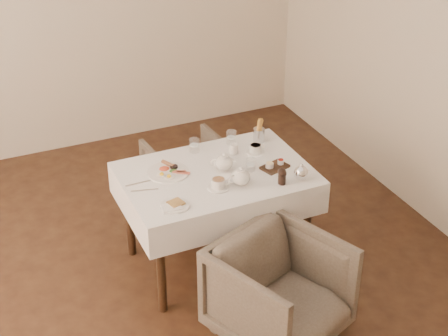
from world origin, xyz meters
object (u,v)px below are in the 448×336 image
object	(u,v)px
table	(216,187)
teapot_centre	(224,161)
armchair_far	(190,174)
armchair_near	(280,292)
breakfast_plate	(168,172)

from	to	relation	value
table	teapot_centre	xyz separation A→B (m)	(0.06, 0.01, 0.18)
armchair_far	armchair_near	bearing A→B (deg)	83.04
breakfast_plate	teapot_centre	bearing A→B (deg)	-18.14
armchair_far	table	bearing A→B (deg)	76.92
armchair_far	teapot_centre	size ratio (longest dim) A/B	3.74
armchair_far	breakfast_plate	size ratio (longest dim) A/B	2.18
breakfast_plate	table	bearing A→B (deg)	-23.88
armchair_near	breakfast_plate	world-z (taller)	breakfast_plate
table	breakfast_plate	xyz separation A→B (m)	(-0.30, 0.13, 0.13)
breakfast_plate	teapot_centre	world-z (taller)	teapot_centre
teapot_centre	armchair_far	bearing A→B (deg)	106.59
table	armchair_far	xyz separation A→B (m)	(0.11, 0.79, -0.35)
teapot_centre	table	bearing A→B (deg)	-148.56
table	teapot_centre	world-z (taller)	teapot_centre
armchair_far	teapot_centre	world-z (taller)	teapot_centre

